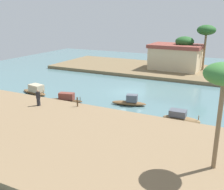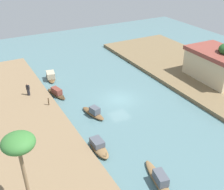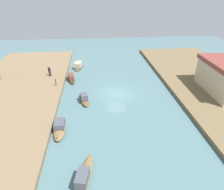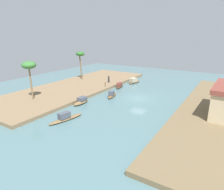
{
  "view_description": "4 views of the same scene",
  "coord_description": "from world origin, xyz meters",
  "px_view_note": "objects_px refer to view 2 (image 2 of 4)",
  "views": [
    {
      "loc": [
        12.29,
        -29.87,
        9.43
      ],
      "look_at": [
        -0.63,
        -3.95,
        0.64
      ],
      "focal_mm": 42.64,
      "sensor_mm": 36.0,
      "label": 1
    },
    {
      "loc": [
        27.43,
        -16.09,
        18.01
      ],
      "look_at": [
        -0.2,
        -1.0,
        0.82
      ],
      "focal_mm": 45.1,
      "sensor_mm": 36.0,
      "label": 2
    },
    {
      "loc": [
        24.08,
        -3.05,
        13.17
      ],
      "look_at": [
        2.09,
        -0.9,
        0.87
      ],
      "focal_mm": 31.2,
      "sensor_mm": 36.0,
      "label": 3
    },
    {
      "loc": [
        31.63,
        13.93,
        10.99
      ],
      "look_at": [
        2.09,
        -4.38,
        0.45
      ],
      "focal_mm": 31.73,
      "sensor_mm": 36.0,
      "label": 4
    }
  ],
  "objects_px": {
    "sampan_upstream_small": "(98,147)",
    "person_on_near_bank": "(28,90)",
    "sampan_downstream_large": "(94,112)",
    "riverside_building": "(217,65)",
    "mooring_post": "(49,102)",
    "sampan_midstream": "(51,76)",
    "palm_tree_left_far": "(19,145)",
    "sampan_with_tall_canopy": "(159,180)",
    "sampan_open_hull": "(56,93)"
  },
  "relations": [
    {
      "from": "sampan_with_tall_canopy",
      "to": "riverside_building",
      "type": "relative_size",
      "value": 0.62
    },
    {
      "from": "mooring_post",
      "to": "palm_tree_left_far",
      "type": "relative_size",
      "value": 0.15
    },
    {
      "from": "sampan_open_hull",
      "to": "riverside_building",
      "type": "xyz_separation_m",
      "value": [
        6.9,
        21.75,
        2.23
      ]
    },
    {
      "from": "sampan_upstream_small",
      "to": "palm_tree_left_far",
      "type": "height_order",
      "value": "palm_tree_left_far"
    },
    {
      "from": "sampan_upstream_small",
      "to": "riverside_building",
      "type": "xyz_separation_m",
      "value": [
        -5.87,
        21.83,
        2.2
      ]
    },
    {
      "from": "sampan_midstream",
      "to": "person_on_near_bank",
      "type": "bearing_deg",
      "value": -34.02
    },
    {
      "from": "sampan_open_hull",
      "to": "mooring_post",
      "type": "distance_m",
      "value": 3.45
    },
    {
      "from": "sampan_upstream_small",
      "to": "sampan_with_tall_canopy",
      "type": "xyz_separation_m",
      "value": [
        6.33,
        2.61,
        -0.02
      ]
    },
    {
      "from": "riverside_building",
      "to": "sampan_midstream",
      "type": "bearing_deg",
      "value": -118.72
    },
    {
      "from": "sampan_midstream",
      "to": "mooring_post",
      "type": "height_order",
      "value": "mooring_post"
    },
    {
      "from": "sampan_open_hull",
      "to": "palm_tree_left_far",
      "type": "height_order",
      "value": "palm_tree_left_far"
    },
    {
      "from": "sampan_open_hull",
      "to": "mooring_post",
      "type": "relative_size",
      "value": 4.25
    },
    {
      "from": "sampan_midstream",
      "to": "riverside_building",
      "type": "bearing_deg",
      "value": 70.39
    },
    {
      "from": "sampan_upstream_small",
      "to": "sampan_with_tall_canopy",
      "type": "bearing_deg",
      "value": 21.47
    },
    {
      "from": "person_on_near_bank",
      "to": "palm_tree_left_far",
      "type": "distance_m",
      "value": 18.54
    },
    {
      "from": "sampan_downstream_large",
      "to": "person_on_near_bank",
      "type": "bearing_deg",
      "value": -156.71
    },
    {
      "from": "sampan_with_tall_canopy",
      "to": "sampan_midstream",
      "type": "bearing_deg",
      "value": -164.22
    },
    {
      "from": "sampan_midstream",
      "to": "sampan_open_hull",
      "type": "bearing_deg",
      "value": 0.83
    },
    {
      "from": "sampan_downstream_large",
      "to": "riverside_building",
      "type": "distance_m",
      "value": 19.65
    },
    {
      "from": "sampan_midstream",
      "to": "mooring_post",
      "type": "distance_m",
      "value": 8.57
    },
    {
      "from": "sampan_open_hull",
      "to": "sampan_upstream_small",
      "type": "height_order",
      "value": "sampan_upstream_small"
    },
    {
      "from": "sampan_with_tall_canopy",
      "to": "sampan_downstream_large",
      "type": "bearing_deg",
      "value": -166.6
    },
    {
      "from": "sampan_with_tall_canopy",
      "to": "sampan_upstream_small",
      "type": "bearing_deg",
      "value": -145.62
    },
    {
      "from": "sampan_midstream",
      "to": "palm_tree_left_far",
      "type": "xyz_separation_m",
      "value": [
        21.72,
        -8.55,
        5.67
      ]
    },
    {
      "from": "sampan_upstream_small",
      "to": "riverside_building",
      "type": "distance_m",
      "value": 22.71
    },
    {
      "from": "sampan_with_tall_canopy",
      "to": "person_on_near_bank",
      "type": "xyz_separation_m",
      "value": [
        -20.01,
        -5.94,
        0.81
      ]
    },
    {
      "from": "mooring_post",
      "to": "palm_tree_left_far",
      "type": "distance_m",
      "value": 15.67
    },
    {
      "from": "sampan_with_tall_canopy",
      "to": "riverside_building",
      "type": "bearing_deg",
      "value": 134.36
    },
    {
      "from": "sampan_midstream",
      "to": "mooring_post",
      "type": "bearing_deg",
      "value": -8.49
    },
    {
      "from": "mooring_post",
      "to": "riverside_building",
      "type": "bearing_deg",
      "value": 80.2
    },
    {
      "from": "sampan_open_hull",
      "to": "palm_tree_left_far",
      "type": "bearing_deg",
      "value": -38.01
    },
    {
      "from": "sampan_upstream_small",
      "to": "sampan_downstream_large",
      "type": "bearing_deg",
      "value": 157.94
    },
    {
      "from": "sampan_with_tall_canopy",
      "to": "palm_tree_left_far",
      "type": "height_order",
      "value": "palm_tree_left_far"
    },
    {
      "from": "person_on_near_bank",
      "to": "sampan_midstream",
      "type": "bearing_deg",
      "value": 89.47
    },
    {
      "from": "sampan_downstream_large",
      "to": "person_on_near_bank",
      "type": "height_order",
      "value": "person_on_near_bank"
    },
    {
      "from": "sampan_with_tall_canopy",
      "to": "sampan_downstream_large",
      "type": "xyz_separation_m",
      "value": [
        -12.29,
        -0.31,
        -0.01
      ]
    },
    {
      "from": "person_on_near_bank",
      "to": "mooring_post",
      "type": "relative_size",
      "value": 1.7
    },
    {
      "from": "sampan_midstream",
      "to": "mooring_post",
      "type": "relative_size",
      "value": 4.31
    },
    {
      "from": "sampan_midstream",
      "to": "sampan_with_tall_canopy",
      "type": "bearing_deg",
      "value": 14.49
    },
    {
      "from": "person_on_near_bank",
      "to": "palm_tree_left_far",
      "type": "xyz_separation_m",
      "value": [
        17.36,
        -4.24,
        4.94
      ]
    },
    {
      "from": "sampan_upstream_small",
      "to": "person_on_near_bank",
      "type": "distance_m",
      "value": 14.1
    },
    {
      "from": "sampan_upstream_small",
      "to": "sampan_downstream_large",
      "type": "distance_m",
      "value": 6.39
    },
    {
      "from": "sampan_upstream_small",
      "to": "sampan_with_tall_canopy",
      "type": "distance_m",
      "value": 6.85
    },
    {
      "from": "sampan_open_hull",
      "to": "palm_tree_left_far",
      "type": "distance_m",
      "value": 19.03
    },
    {
      "from": "riverside_building",
      "to": "sampan_with_tall_canopy",
      "type": "bearing_deg",
      "value": -56.04
    },
    {
      "from": "sampan_downstream_large",
      "to": "mooring_post",
      "type": "relative_size",
      "value": 4.01
    },
    {
      "from": "mooring_post",
      "to": "palm_tree_left_far",
      "type": "height_order",
      "value": "palm_tree_left_far"
    },
    {
      "from": "sampan_downstream_large",
      "to": "mooring_post",
      "type": "distance_m",
      "value": 5.77
    },
    {
      "from": "sampan_with_tall_canopy",
      "to": "palm_tree_left_far",
      "type": "relative_size",
      "value": 0.82
    },
    {
      "from": "sampan_upstream_small",
      "to": "riverside_building",
      "type": "height_order",
      "value": "riverside_building"
    }
  ]
}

